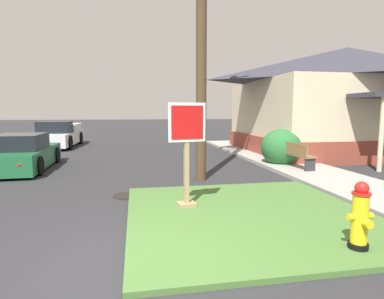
{
  "coord_description": "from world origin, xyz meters",
  "views": [
    {
      "loc": [
        -0.01,
        -3.84,
        2.01
      ],
      "look_at": [
        1.36,
        3.69,
        1.08
      ],
      "focal_mm": 29.2,
      "sensor_mm": 36.0,
      "label": 1
    }
  ],
  "objects_px": {
    "fire_hydrant": "(360,217)",
    "parked_sedan_green": "(21,154)",
    "manhole_cover": "(128,196)",
    "pickup_truck_white": "(58,136)",
    "street_bench": "(296,154)",
    "stop_sign": "(187,156)"
  },
  "relations": [
    {
      "from": "fire_hydrant",
      "to": "parked_sedan_green",
      "type": "xyz_separation_m",
      "value": [
        -6.99,
        7.91,
        0.0
      ]
    },
    {
      "from": "manhole_cover",
      "to": "pickup_truck_white",
      "type": "distance_m",
      "value": 12.22
    },
    {
      "from": "street_bench",
      "to": "parked_sedan_green",
      "type": "bearing_deg",
      "value": 167.99
    },
    {
      "from": "pickup_truck_white",
      "to": "street_bench",
      "type": "distance_m",
      "value": 13.41
    },
    {
      "from": "stop_sign",
      "to": "pickup_truck_white",
      "type": "bearing_deg",
      "value": 112.73
    },
    {
      "from": "street_bench",
      "to": "pickup_truck_white",
      "type": "bearing_deg",
      "value": 136.38
    },
    {
      "from": "pickup_truck_white",
      "to": "street_bench",
      "type": "height_order",
      "value": "pickup_truck_white"
    },
    {
      "from": "fire_hydrant",
      "to": "street_bench",
      "type": "height_order",
      "value": "fire_hydrant"
    },
    {
      "from": "stop_sign",
      "to": "street_bench",
      "type": "xyz_separation_m",
      "value": [
        4.35,
        3.55,
        -0.53
      ]
    },
    {
      "from": "parked_sedan_green",
      "to": "street_bench",
      "type": "xyz_separation_m",
      "value": [
        9.27,
        -1.97,
        0.05
      ]
    },
    {
      "from": "pickup_truck_white",
      "to": "fire_hydrant",
      "type": "bearing_deg",
      "value": -63.91
    },
    {
      "from": "parked_sedan_green",
      "to": "pickup_truck_white",
      "type": "relative_size",
      "value": 0.83
    },
    {
      "from": "manhole_cover",
      "to": "street_bench",
      "type": "relative_size",
      "value": 0.45
    },
    {
      "from": "stop_sign",
      "to": "parked_sedan_green",
      "type": "bearing_deg",
      "value": 131.71
    },
    {
      "from": "manhole_cover",
      "to": "fire_hydrant",
      "type": "bearing_deg",
      "value": -48.41
    },
    {
      "from": "stop_sign",
      "to": "street_bench",
      "type": "distance_m",
      "value": 5.64
    },
    {
      "from": "fire_hydrant",
      "to": "stop_sign",
      "type": "relative_size",
      "value": 0.46
    },
    {
      "from": "fire_hydrant",
      "to": "pickup_truck_white",
      "type": "relative_size",
      "value": 0.19
    },
    {
      "from": "manhole_cover",
      "to": "street_bench",
      "type": "bearing_deg",
      "value": 21.79
    },
    {
      "from": "manhole_cover",
      "to": "parked_sedan_green",
      "type": "distance_m",
      "value": 5.62
    },
    {
      "from": "pickup_truck_white",
      "to": "street_bench",
      "type": "relative_size",
      "value": 3.28
    },
    {
      "from": "manhole_cover",
      "to": "pickup_truck_white",
      "type": "height_order",
      "value": "pickup_truck_white"
    }
  ]
}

